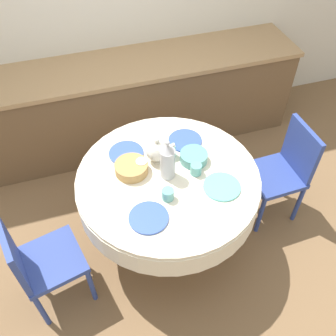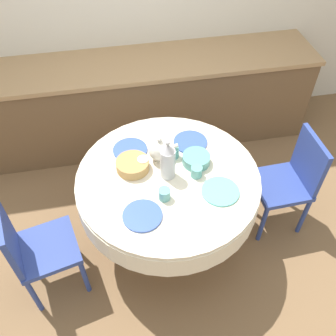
{
  "view_description": "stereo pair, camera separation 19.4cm",
  "coord_description": "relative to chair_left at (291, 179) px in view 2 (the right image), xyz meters",
  "views": [
    {
      "loc": [
        -0.51,
        -1.62,
        2.67
      ],
      "look_at": [
        0.0,
        0.0,
        0.85
      ],
      "focal_mm": 40.0,
      "sensor_mm": 36.0,
      "label": 1
    },
    {
      "loc": [
        -0.32,
        -1.67,
        2.67
      ],
      "look_at": [
        0.0,
        0.0,
        0.85
      ],
      "focal_mm": 40.0,
      "sensor_mm": 36.0,
      "label": 2
    }
  ],
  "objects": [
    {
      "name": "teapot",
      "position": [
        -1.0,
        0.14,
        0.36
      ],
      "size": [
        0.21,
        0.16,
        0.2
      ],
      "color": "silver",
      "rests_on": "dining_table"
    },
    {
      "name": "cup_near_right",
      "position": [
        -0.78,
        -0.06,
        0.31
      ],
      "size": [
        0.08,
        0.08,
        0.08
      ],
      "primitive_type": "cylinder",
      "color": "#5BA39E",
      "rests_on": "dining_table"
    },
    {
      "name": "coffee_carafe",
      "position": [
        -0.97,
        -0.02,
        0.41
      ],
      "size": [
        0.1,
        0.1,
        0.31
      ],
      "color": "#B2B2B7",
      "rests_on": "dining_table"
    },
    {
      "name": "dining_table",
      "position": [
        -0.97,
        -0.03,
        0.14
      ],
      "size": [
        1.27,
        1.27,
        0.77
      ],
      "color": "brown",
      "rests_on": "ground_plane"
    },
    {
      "name": "chair_right",
      "position": [
        -1.92,
        -0.25,
        0.0
      ],
      "size": [
        0.48,
        0.48,
        0.88
      ],
      "rotation": [
        0.0,
        0.0,
        -1.34
      ],
      "color": "#2D428E",
      "rests_on": "ground_plane"
    },
    {
      "name": "fruit_bowl",
      "position": [
        -0.76,
        0.06,
        0.3
      ],
      "size": [
        0.2,
        0.2,
        0.07
      ],
      "primitive_type": "cylinder",
      "color": "#569993",
      "rests_on": "dining_table"
    },
    {
      "name": "chair_left",
      "position": [
        0.0,
        0.0,
        0.0
      ],
      "size": [
        0.41,
        0.41,
        0.88
      ],
      "rotation": [
        0.0,
        0.0,
        -4.68
      ],
      "color": "#2D428E",
      "rests_on": "ground_plane"
    },
    {
      "name": "plate_far_right",
      "position": [
        -0.75,
        0.26,
        0.28
      ],
      "size": [
        0.25,
        0.25,
        0.01
      ],
      "primitive_type": "cylinder",
      "color": "#3856AD",
      "rests_on": "dining_table"
    },
    {
      "name": "plate_near_left",
      "position": [
        -1.19,
        -0.33,
        0.28
      ],
      "size": [
        0.25,
        0.25,
        0.01
      ],
      "primitive_type": "cylinder",
      "color": "#3856AD",
      "rests_on": "dining_table"
    },
    {
      "name": "cup_far_left",
      "position": [
        -1.12,
        0.09,
        0.31
      ],
      "size": [
        0.08,
        0.08,
        0.08
      ],
      "primitive_type": "cylinder",
      "color": "white",
      "rests_on": "dining_table"
    },
    {
      "name": "plate_near_right",
      "position": [
        -0.66,
        -0.24,
        0.28
      ],
      "size": [
        0.25,
        0.25,
        0.01
      ],
      "primitive_type": "cylinder",
      "color": "#60BCB7",
      "rests_on": "dining_table"
    },
    {
      "name": "bread_basket",
      "position": [
        -1.2,
        0.08,
        0.31
      ],
      "size": [
        0.23,
        0.23,
        0.07
      ],
      "primitive_type": "cylinder",
      "color": "#AD844C",
      "rests_on": "dining_table"
    },
    {
      "name": "plate_far_left",
      "position": [
        -1.2,
        0.26,
        0.28
      ],
      "size": [
        0.25,
        0.25,
        0.01
      ],
      "primitive_type": "cylinder",
      "color": "#3856AD",
      "rests_on": "dining_table"
    },
    {
      "name": "cup_near_left",
      "position": [
        -1.03,
        -0.22,
        0.31
      ],
      "size": [
        0.08,
        0.08,
        0.08
      ],
      "primitive_type": "cylinder",
      "color": "#5BA39E",
      "rests_on": "dining_table"
    },
    {
      "name": "kitchen_counter",
      "position": [
        -0.97,
        1.26,
        -0.05
      ],
      "size": [
        3.24,
        0.64,
        0.88
      ],
      "color": "brown",
      "rests_on": "ground_plane"
    },
    {
      "name": "cup_far_right",
      "position": [
        -0.9,
        0.14,
        0.31
      ],
      "size": [
        0.08,
        0.08,
        0.08
      ],
      "primitive_type": "cylinder",
      "color": "#5BA39E",
      "rests_on": "dining_table"
    },
    {
      "name": "ground_plane",
      "position": [
        -0.97,
        -0.03,
        -0.5
      ],
      "size": [
        12.0,
        12.0,
        0.0
      ],
      "primitive_type": "plane",
      "color": "brown"
    }
  ]
}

